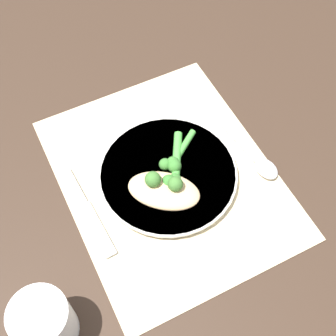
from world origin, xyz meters
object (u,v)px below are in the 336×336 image
object	(u,v)px
spoon	(260,163)
water_glass	(44,323)
knife	(87,209)
plate	(168,174)
chicken_fillet	(164,191)
broccoli_stalk_right	(173,173)
broccoli_stalk_left	(175,161)

from	to	relation	value
spoon	water_glass	world-z (taller)	water_glass
knife	spoon	xyz separation A→B (m)	(-0.05, -0.31, 0.00)
plate	chicken_fillet	xyz separation A→B (m)	(-0.04, 0.03, 0.02)
spoon	broccoli_stalk_right	bearing A→B (deg)	-21.97
broccoli_stalk_left	knife	xyz separation A→B (m)	(-0.01, 0.17, -0.02)
broccoli_stalk_right	broccoli_stalk_left	xyz separation A→B (m)	(0.02, -0.01, -0.00)
chicken_fillet	water_glass	world-z (taller)	water_glass
plate	broccoli_stalk_left	world-z (taller)	broccoli_stalk_left
water_glass	broccoli_stalk_left	bearing A→B (deg)	-59.99
plate	broccoli_stalk_left	bearing A→B (deg)	-60.63
chicken_fillet	knife	world-z (taller)	chicken_fillet
broccoli_stalk_right	water_glass	xyz separation A→B (m)	(-0.15, 0.28, 0.02)
broccoli_stalk_right	spoon	bearing A→B (deg)	-164.18
knife	spoon	world-z (taller)	spoon
spoon	water_glass	distance (m)	0.45
broccoli_stalk_left	water_glass	size ratio (longest dim) A/B	0.99
plate	broccoli_stalk_right	bearing A→B (deg)	-156.45
knife	water_glass	distance (m)	0.21
broccoli_stalk_right	broccoli_stalk_left	world-z (taller)	broccoli_stalk_right
plate	broccoli_stalk_left	distance (m)	0.03
water_glass	knife	bearing A→B (deg)	-36.87
broccoli_stalk_right	spoon	xyz separation A→B (m)	(-0.04, -0.16, -0.02)
chicken_fillet	broccoli_stalk_left	world-z (taller)	same
chicken_fillet	knife	bearing A→B (deg)	73.31
broccoli_stalk_left	knife	distance (m)	0.17
broccoli_stalk_left	chicken_fillet	bearing A→B (deg)	100.63
plate	knife	xyz separation A→B (m)	(0.00, 0.15, -0.01)
broccoli_stalk_left	plate	bearing A→B (deg)	83.72
plate	broccoli_stalk_right	size ratio (longest dim) A/B	2.26
knife	water_glass	xyz separation A→B (m)	(-0.16, 0.12, 0.04)
broccoli_stalk_right	water_glass	distance (m)	0.32
knife	plate	bearing A→B (deg)	175.96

